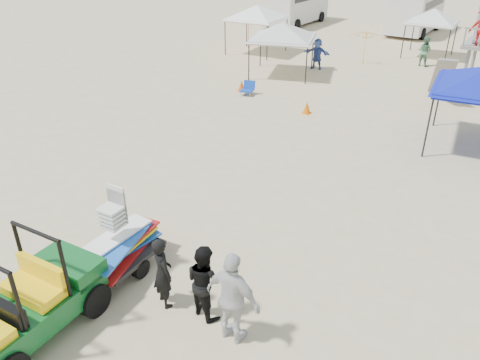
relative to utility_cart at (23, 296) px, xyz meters
The scene contains 17 objects.
ground 2.62m from the utility_cart, 73.80° to the left, with size 140.00×140.00×0.00m, color beige.
utility_cart is the anchor object (origin of this frame).
surf_trailer 2.35m from the utility_cart, 89.81° to the left, with size 1.28×2.19×1.84m.
man_left 2.55m from the utility_cart, 53.22° to the left, with size 0.58×0.38×1.59m, color black.
man_mid 3.30m from the utility_cart, 43.95° to the left, with size 0.78×0.61×1.60m, color black.
man_right 3.81m from the utility_cart, 32.30° to the left, with size 1.13×0.47×1.93m, color silver.
canopy_white_a 19.20m from the utility_cart, 104.91° to the left, with size 3.90×3.90×3.06m.
canopy_white_b 23.70m from the utility_cart, 111.51° to the left, with size 3.24×3.24×3.24m.
canopy_white_c 26.94m from the utility_cart, 89.00° to the left, with size 2.77×2.77×3.17m.
umbrella_a 24.99m from the utility_cart, 113.34° to the left, with size 2.02×2.06×1.86m, color #B41513.
umbrella_b 23.04m from the utility_cart, 95.15° to the left, with size 2.03×2.07×1.86m, color #FBA916.
cone_near 13.90m from the utility_cart, 94.62° to the left, with size 0.34×0.34×0.50m, color orange.
cone_far 15.76m from the utility_cart, 108.85° to the left, with size 0.34×0.34×0.50m, color #FE4F08.
beach_chair_a 15.32m from the utility_cart, 107.25° to the left, with size 0.64×0.69×0.64m.
rv_far_left 34.27m from the utility_cart, 109.30° to the left, with size 2.64×6.80×3.25m.
rv_mid_left 33.92m from the utility_cart, 93.93° to the left, with size 2.65×6.50×3.25m.
distant_beachgoers 24.56m from the utility_cart, 89.27° to the left, with size 13.49×13.10×1.86m.
Camera 1 is at (6.17, -5.54, 6.80)m, focal length 35.00 mm.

